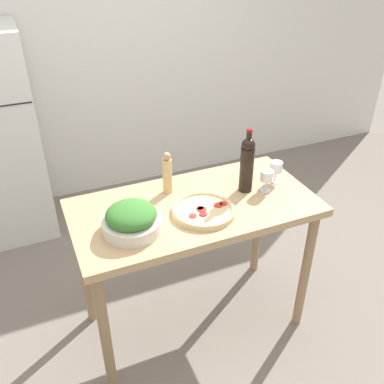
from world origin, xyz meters
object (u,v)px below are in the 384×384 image
wine_bottle (247,163)px  wine_glass_near (267,177)px  pepper_mill (167,173)px  salad_bowl (132,219)px  wine_glass_far (276,168)px  homemade_pizza (203,210)px

wine_bottle → wine_glass_near: 0.14m
pepper_mill → wine_bottle: bearing=-20.3°
wine_bottle → salad_bowl: wine_bottle is taller
pepper_mill → salad_bowl: pepper_mill is taller
wine_glass_far → homemade_pizza: wine_glass_far is taller
wine_bottle → wine_glass_near: bearing=-28.6°
wine_bottle → pepper_mill: 0.44m
wine_bottle → wine_glass_far: size_ratio=2.90×
homemade_pizza → pepper_mill: bearing=110.4°
wine_bottle → wine_glass_far: 0.22m
wine_glass_near → salad_bowl: salad_bowl is taller
pepper_mill → salad_bowl: bearing=-137.0°
wine_glass_near → homemade_pizza: 0.43m
salad_bowl → homemade_pizza: size_ratio=0.88×
homemade_pizza → salad_bowl: bearing=179.8°
wine_glass_near → wine_bottle: bearing=151.4°
wine_bottle → pepper_mill: wine_bottle is taller
wine_bottle → homemade_pizza: 0.37m
homemade_pizza → wine_bottle: bearing=20.2°
wine_glass_near → salad_bowl: size_ratio=0.44×
wine_glass_far → pepper_mill: bearing=167.2°
wine_bottle → wine_glass_far: (0.21, 0.01, -0.08)m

